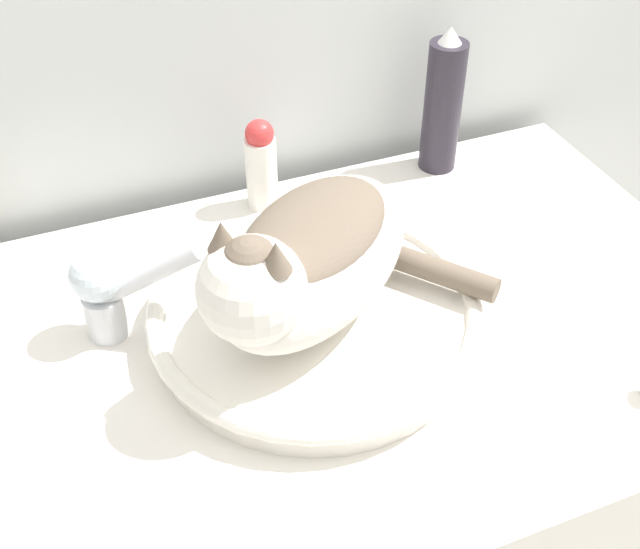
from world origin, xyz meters
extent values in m
cube|color=white|center=(0.00, 0.30, 0.45)|extent=(0.92, 0.60, 0.90)
cylinder|color=white|center=(-0.04, 0.30, 0.92)|extent=(0.34, 0.34, 0.03)
torus|color=white|center=(-0.04, 0.30, 0.93)|extent=(0.36, 0.36, 0.02)
ellipsoid|color=silver|center=(-0.04, 0.30, 1.00)|extent=(0.31, 0.29, 0.12)
ellipsoid|color=#6B5B4C|center=(-0.04, 0.30, 1.04)|extent=(0.24, 0.22, 0.05)
sphere|color=silver|center=(-0.12, 0.24, 1.04)|extent=(0.10, 0.10, 0.10)
sphere|color=#6B5B4C|center=(-0.12, 0.24, 1.07)|extent=(0.06, 0.06, 0.06)
cone|color=#6B5B4C|center=(-0.14, 0.26, 1.10)|extent=(0.03, 0.03, 0.03)
cone|color=#6B5B4C|center=(-0.11, 0.21, 1.10)|extent=(0.03, 0.03, 0.03)
cylinder|color=#6B5B4C|center=(0.08, 0.31, 0.96)|extent=(0.14, 0.17, 0.03)
cylinder|color=silver|center=(-0.25, 0.39, 0.93)|extent=(0.04, 0.04, 0.05)
cylinder|color=silver|center=(-0.20, 0.37, 0.99)|extent=(0.12, 0.07, 0.08)
sphere|color=silver|center=(-0.25, 0.39, 0.98)|extent=(0.06, 0.06, 0.06)
cylinder|color=#28232D|center=(0.25, 0.55, 0.99)|extent=(0.05, 0.05, 0.18)
cone|color=white|center=(0.25, 0.55, 1.09)|extent=(0.03, 0.03, 0.02)
cylinder|color=white|center=(-0.01, 0.55, 0.95)|extent=(0.04, 0.04, 0.10)
sphere|color=red|center=(-0.01, 0.55, 1.01)|extent=(0.04, 0.04, 0.04)
camera|label=1|loc=(-0.27, -0.29, 1.53)|focal=45.00mm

